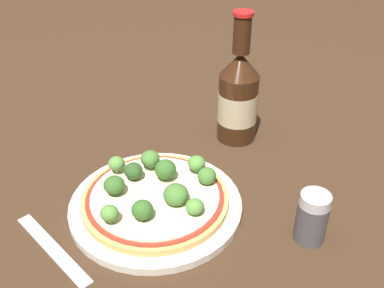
{
  "coord_description": "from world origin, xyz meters",
  "views": [
    {
      "loc": [
        -0.27,
        -0.44,
        0.44
      ],
      "look_at": [
        0.08,
        0.02,
        0.06
      ],
      "focal_mm": 42.0,
      "sensor_mm": 36.0,
      "label": 1
    }
  ],
  "objects_px": {
    "beer_bottle": "(238,96)",
    "fork": "(51,246)",
    "pizza": "(155,198)",
    "pepper_shaker": "(312,218)"
  },
  "relations": [
    {
      "from": "pepper_shaker",
      "to": "pizza",
      "type": "bearing_deg",
      "value": 126.95
    },
    {
      "from": "pizza",
      "to": "pepper_shaker",
      "type": "xyz_separation_m",
      "value": [
        0.13,
        -0.17,
        0.02
      ]
    },
    {
      "from": "pizza",
      "to": "beer_bottle",
      "type": "bearing_deg",
      "value": 18.39
    },
    {
      "from": "beer_bottle",
      "to": "fork",
      "type": "relative_size",
      "value": 1.38
    },
    {
      "from": "pepper_shaker",
      "to": "fork",
      "type": "distance_m",
      "value": 0.34
    },
    {
      "from": "pepper_shaker",
      "to": "fork",
      "type": "xyz_separation_m",
      "value": [
        -0.28,
        0.19,
        -0.03
      ]
    },
    {
      "from": "pizza",
      "to": "fork",
      "type": "xyz_separation_m",
      "value": [
        -0.15,
        0.02,
        -0.02
      ]
    },
    {
      "from": "fork",
      "to": "pizza",
      "type": "bearing_deg",
      "value": -103.53
    },
    {
      "from": "beer_bottle",
      "to": "pepper_shaker",
      "type": "distance_m",
      "value": 0.27
    },
    {
      "from": "beer_bottle",
      "to": "fork",
      "type": "xyz_separation_m",
      "value": [
        -0.37,
        -0.06,
        -0.08
      ]
    }
  ]
}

